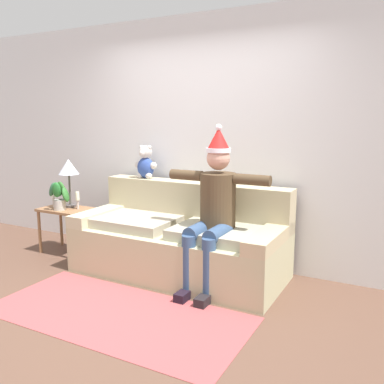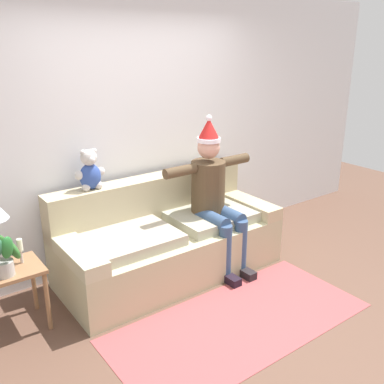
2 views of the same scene
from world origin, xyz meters
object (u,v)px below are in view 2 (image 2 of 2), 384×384
at_px(person_seated, 214,193).
at_px(teddy_bear, 90,171).
at_px(candle_short, 20,248).
at_px(couch, 167,239).
at_px(potted_plant, 3,254).
at_px(side_table, 4,281).

xyz_separation_m(person_seated, teddy_bear, (-1.08, 0.47, 0.30)).
bearing_deg(person_seated, teddy_bear, 156.53).
bearing_deg(teddy_bear, person_seated, -23.47).
relative_size(person_seated, candle_short, 7.52).
xyz_separation_m(couch, potted_plant, (-1.55, -0.14, 0.37)).
height_order(teddy_bear, side_table, teddy_bear).
xyz_separation_m(person_seated, candle_short, (-1.84, 0.16, -0.12)).
xyz_separation_m(person_seated, potted_plant, (-2.00, 0.03, -0.07)).
xyz_separation_m(couch, person_seated, (0.45, -0.17, 0.44)).
xyz_separation_m(couch, teddy_bear, (-0.63, 0.29, 0.74)).
bearing_deg(candle_short, teddy_bear, 22.10).
height_order(couch, potted_plant, couch).
distance_m(teddy_bear, candle_short, 0.92).
height_order(potted_plant, candle_short, potted_plant).
relative_size(potted_plant, candle_short, 1.70).
xyz_separation_m(person_seated, side_table, (-2.00, 0.12, -0.34)).
relative_size(couch, teddy_bear, 5.66).
distance_m(potted_plant, candle_short, 0.21).
bearing_deg(side_table, teddy_bear, 20.66).
height_order(couch, person_seated, person_seated).
distance_m(couch, candle_short, 1.43).
xyz_separation_m(couch, side_table, (-1.55, -0.05, 0.10)).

